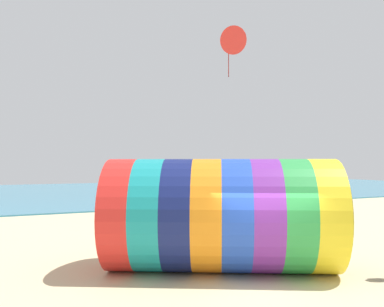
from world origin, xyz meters
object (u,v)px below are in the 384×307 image
at_px(kite_red_delta, 229,40).
at_px(bystander_near_water, 227,207).
at_px(giant_inflatable_tube, 222,215).
at_px(bystander_mid_beach, 226,209).

height_order(kite_red_delta, bystander_near_water, kite_red_delta).
xyz_separation_m(giant_inflatable_tube, kite_red_delta, (2.11, 3.03, 6.49)).
bearing_deg(kite_red_delta, bystander_mid_beach, 59.85).
relative_size(bystander_near_water, bystander_mid_beach, 1.15).
xyz_separation_m(kite_red_delta, bystander_near_water, (3.11, 5.29, -7.28)).
bearing_deg(bystander_mid_beach, kite_red_delta, -120.15).
distance_m(bystander_near_water, bystander_mid_beach, 0.70).
height_order(giant_inflatable_tube, bystander_near_water, giant_inflatable_tube).
bearing_deg(giant_inflatable_tube, kite_red_delta, 55.14).
bearing_deg(bystander_mid_beach, bystander_near_water, -117.43).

